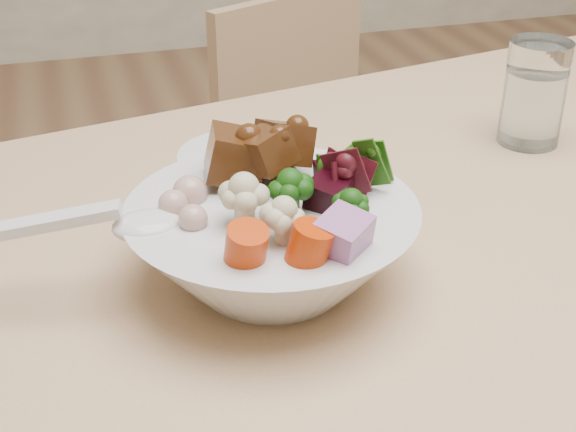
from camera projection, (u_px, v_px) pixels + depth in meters
The scene contains 5 objects.
chair_far at pixel (324, 181), 1.55m from camera, with size 0.48×0.48×0.78m.
food_bowl at pixel (274, 237), 0.69m from camera, with size 0.25×0.25×0.14m.
soup_spoon at pixel (123, 224), 0.65m from camera, with size 0.16×0.06×0.03m.
water_glass at pixel (534, 97), 0.94m from camera, with size 0.07×0.07×0.12m.
side_bowl at pixel (242, 173), 0.84m from camera, with size 0.13×0.13×0.04m, color silver, non-canonical shape.
Camera 1 is at (-0.56, -0.58, 1.14)m, focal length 50.00 mm.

